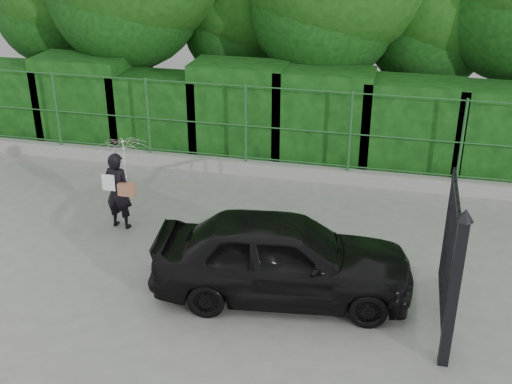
# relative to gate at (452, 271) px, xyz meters

# --- Properties ---
(ground) EXTENTS (80.00, 80.00, 0.00)m
(ground) POSITION_rel_gate_xyz_m (-4.60, 0.72, -1.19)
(ground) COLOR gray
(kerb) EXTENTS (14.00, 0.25, 0.30)m
(kerb) POSITION_rel_gate_xyz_m (-4.60, 5.22, -1.04)
(kerb) COLOR #9E9E99
(kerb) RESTS_ON ground
(fence) EXTENTS (14.13, 0.06, 1.80)m
(fence) POSITION_rel_gate_xyz_m (-4.38, 5.22, 0.01)
(fence) COLOR #225828
(fence) RESTS_ON kerb
(hedge) EXTENTS (14.20, 1.20, 2.30)m
(hedge) POSITION_rel_gate_xyz_m (-4.51, 6.22, -0.12)
(hedge) COLOR black
(hedge) RESTS_ON ground
(gate) EXTENTS (0.22, 2.33, 2.36)m
(gate) POSITION_rel_gate_xyz_m (0.00, 0.00, 0.00)
(gate) COLOR black
(gate) RESTS_ON ground
(woman) EXTENTS (0.96, 0.98, 1.78)m
(woman) POSITION_rel_gate_xyz_m (-5.80, 2.24, -0.00)
(woman) COLOR black
(woman) RESTS_ON ground
(car) EXTENTS (4.22, 2.12, 1.38)m
(car) POSITION_rel_gate_xyz_m (-2.46, 0.67, -0.50)
(car) COLOR black
(car) RESTS_ON ground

